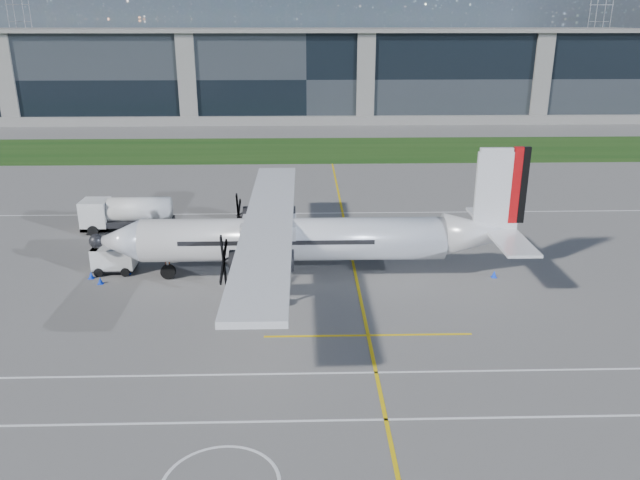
{
  "coord_description": "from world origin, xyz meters",
  "views": [
    {
      "loc": [
        -0.64,
        -37.84,
        17.17
      ],
      "look_at": [
        0.47,
        3.03,
        2.65
      ],
      "focal_mm": 35.0,
      "sensor_mm": 36.0,
      "label": 1
    }
  ],
  "objects_px": {
    "baggage_tug": "(114,260)",
    "safety_cone_stbdwing": "(281,212)",
    "safety_cone_nose_port": "(100,280)",
    "pylon_west": "(21,27)",
    "turboprop_aircraft": "(309,215)",
    "fuel_tanker_truck": "(121,215)",
    "safety_cone_fwd": "(91,275)",
    "ground_crew_person": "(168,259)",
    "safety_cone_tail": "(494,274)",
    "safety_cone_nose_stbd": "(128,271)",
    "pylon_east": "(598,27)"
  },
  "relations": [
    {
      "from": "pylon_west",
      "to": "safety_cone_nose_port",
      "type": "height_order",
      "value": "pylon_west"
    },
    {
      "from": "ground_crew_person",
      "to": "safety_cone_tail",
      "type": "bearing_deg",
      "value": -102.27
    },
    {
      "from": "pylon_east",
      "to": "safety_cone_stbdwing",
      "type": "distance_m",
      "value": 159.52
    },
    {
      "from": "turboprop_aircraft",
      "to": "safety_cone_tail",
      "type": "bearing_deg",
      "value": -1.68
    },
    {
      "from": "baggage_tug",
      "to": "ground_crew_person",
      "type": "relative_size",
      "value": 1.74
    },
    {
      "from": "ground_crew_person",
      "to": "safety_cone_fwd",
      "type": "bearing_deg",
      "value": 96.52
    },
    {
      "from": "pylon_east",
      "to": "safety_cone_stbdwing",
      "type": "height_order",
      "value": "pylon_east"
    },
    {
      "from": "ground_crew_person",
      "to": "safety_cone_stbdwing",
      "type": "height_order",
      "value": "ground_crew_person"
    },
    {
      "from": "safety_cone_stbdwing",
      "to": "turboprop_aircraft",
      "type": "bearing_deg",
      "value": -80.76
    },
    {
      "from": "safety_cone_stbdwing",
      "to": "safety_cone_nose_stbd",
      "type": "distance_m",
      "value": 17.53
    },
    {
      "from": "safety_cone_nose_port",
      "to": "safety_cone_stbdwing",
      "type": "bearing_deg",
      "value": 52.76
    },
    {
      "from": "safety_cone_fwd",
      "to": "pylon_east",
      "type": "bearing_deg",
      "value": 55.64
    },
    {
      "from": "baggage_tug",
      "to": "fuel_tanker_truck",
      "type": "bearing_deg",
      "value": 102.29
    },
    {
      "from": "safety_cone_nose_port",
      "to": "safety_cone_fwd",
      "type": "distance_m",
      "value": 1.34
    },
    {
      "from": "safety_cone_nose_port",
      "to": "safety_cone_nose_stbd",
      "type": "bearing_deg",
      "value": 49.14
    },
    {
      "from": "safety_cone_fwd",
      "to": "safety_cone_stbdwing",
      "type": "bearing_deg",
      "value": 48.86
    },
    {
      "from": "safety_cone_nose_stbd",
      "to": "safety_cone_fwd",
      "type": "xyz_separation_m",
      "value": [
        -2.36,
        -0.69,
        0.0
      ]
    },
    {
      "from": "turboprop_aircraft",
      "to": "safety_cone_fwd",
      "type": "distance_m",
      "value": 15.9
    },
    {
      "from": "pylon_west",
      "to": "turboprop_aircraft",
      "type": "relative_size",
      "value": 0.98
    },
    {
      "from": "safety_cone_nose_port",
      "to": "safety_cone_nose_stbd",
      "type": "distance_m",
      "value": 2.19
    },
    {
      "from": "ground_crew_person",
      "to": "safety_cone_fwd",
      "type": "distance_m",
      "value": 5.33
    },
    {
      "from": "safety_cone_stbdwing",
      "to": "safety_cone_nose_port",
      "type": "height_order",
      "value": "same"
    },
    {
      "from": "safety_cone_nose_port",
      "to": "safety_cone_tail",
      "type": "relative_size",
      "value": 1.0
    },
    {
      "from": "ground_crew_person",
      "to": "safety_cone_stbdwing",
      "type": "xyz_separation_m",
      "value": [
        7.73,
        13.43,
        -0.65
      ]
    },
    {
      "from": "pylon_east",
      "to": "fuel_tanker_truck",
      "type": "height_order",
      "value": "pylon_east"
    },
    {
      "from": "turboprop_aircraft",
      "to": "safety_cone_fwd",
      "type": "relative_size",
      "value": 61.31
    },
    {
      "from": "safety_cone_fwd",
      "to": "safety_cone_nose_port",
      "type": "bearing_deg",
      "value": -46.1
    },
    {
      "from": "turboprop_aircraft",
      "to": "safety_cone_tail",
      "type": "xyz_separation_m",
      "value": [
        13.01,
        -0.38,
        -4.35
      ]
    },
    {
      "from": "fuel_tanker_truck",
      "to": "ground_crew_person",
      "type": "bearing_deg",
      "value": -57.5
    },
    {
      "from": "safety_cone_stbdwing",
      "to": "safety_cone_fwd",
      "type": "distance_m",
      "value": 19.55
    },
    {
      "from": "baggage_tug",
      "to": "safety_cone_nose_stbd",
      "type": "xyz_separation_m",
      "value": [
        1.0,
        -0.49,
        -0.69
      ]
    },
    {
      "from": "baggage_tug",
      "to": "safety_cone_nose_port",
      "type": "height_order",
      "value": "baggage_tug"
    },
    {
      "from": "ground_crew_person",
      "to": "safety_cone_fwd",
      "type": "height_order",
      "value": "ground_crew_person"
    },
    {
      "from": "baggage_tug",
      "to": "safety_cone_stbdwing",
      "type": "xyz_separation_m",
      "value": [
        11.5,
        13.55,
        -0.69
      ]
    },
    {
      "from": "safety_cone_tail",
      "to": "safety_cone_nose_stbd",
      "type": "distance_m",
      "value": 25.97
    },
    {
      "from": "safety_cone_fwd",
      "to": "turboprop_aircraft",
      "type": "bearing_deg",
      "value": -0.72
    },
    {
      "from": "fuel_tanker_truck",
      "to": "safety_cone_stbdwing",
      "type": "distance_m",
      "value": 14.24
    },
    {
      "from": "baggage_tug",
      "to": "safety_cone_tail",
      "type": "distance_m",
      "value": 27.0
    },
    {
      "from": "safety_cone_stbdwing",
      "to": "safety_cone_nose_stbd",
      "type": "bearing_deg",
      "value": -126.79
    },
    {
      "from": "ground_crew_person",
      "to": "safety_cone_nose_stbd",
      "type": "xyz_separation_m",
      "value": [
        -2.77,
        -0.61,
        -0.65
      ]
    },
    {
      "from": "safety_cone_nose_port",
      "to": "safety_cone_nose_stbd",
      "type": "relative_size",
      "value": 1.0
    },
    {
      "from": "pylon_west",
      "to": "safety_cone_stbdwing",
      "type": "distance_m",
      "value": 154.02
    },
    {
      "from": "turboprop_aircraft",
      "to": "safety_cone_stbdwing",
      "type": "distance_m",
      "value": 15.73
    },
    {
      "from": "safety_cone_tail",
      "to": "safety_cone_fwd",
      "type": "distance_m",
      "value": 28.3
    },
    {
      "from": "pylon_west",
      "to": "pylon_east",
      "type": "height_order",
      "value": "same"
    },
    {
      "from": "pylon_west",
      "to": "pylon_east",
      "type": "relative_size",
      "value": 1.0
    },
    {
      "from": "ground_crew_person",
      "to": "safety_cone_tail",
      "type": "xyz_separation_m",
      "value": [
        23.17,
        -1.87,
        -0.65
      ]
    },
    {
      "from": "pylon_east",
      "to": "baggage_tug",
      "type": "xyz_separation_m",
      "value": [
        -99.23,
        -145.96,
        -14.06
      ]
    },
    {
      "from": "safety_cone_tail",
      "to": "pylon_west",
      "type": "bearing_deg",
      "value": 122.11
    },
    {
      "from": "baggage_tug",
      "to": "ground_crew_person",
      "type": "height_order",
      "value": "baggage_tug"
    }
  ]
}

